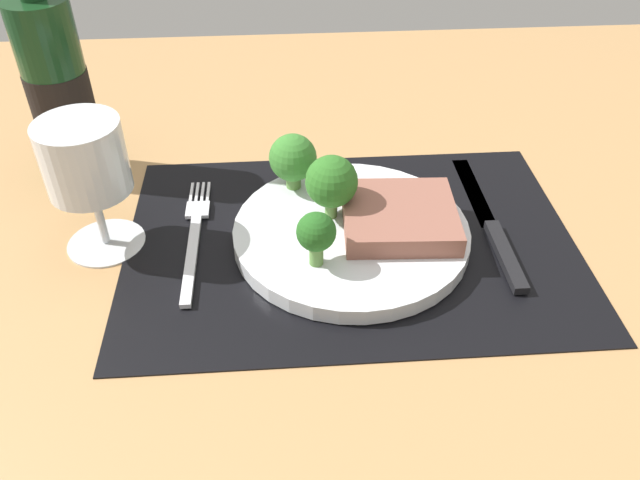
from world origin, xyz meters
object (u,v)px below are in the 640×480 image
steak (399,216)px  wine_glass (86,166)px  knife (492,228)px  fork (194,236)px  plate (351,233)px  wine_bottle (58,88)px

steak → wine_glass: 29.56cm
knife → steak: bearing=-173.7°
fork → knife: (29.95, -0.89, 0.05)cm
steak → knife: 10.04cm
knife → plate: bearing=-174.5°
steak → wine_bottle: 38.17cm
plate → knife: (14.43, 0.53, -0.50)cm
wine_bottle → fork: bearing=-44.2°
wine_bottle → wine_glass: wine_bottle is taller
plate → knife: bearing=2.1°
wine_bottle → wine_glass: size_ratio=2.25×
steak → fork: bearing=176.1°
plate → knife: 14.45cm
steak → fork: steak is taller
steak → knife: (9.75, 0.50, -2.34)cm
wine_glass → fork: bearing=-0.8°
knife → wine_bottle: wine_bottle is taller
plate → wine_glass: (-24.20, 1.54, 7.96)cm
knife → wine_bottle: size_ratio=0.76×
plate → wine_glass: bearing=176.4°
wine_glass → wine_bottle: bearing=111.6°
fork → wine_bottle: (-14.07, 13.69, 9.80)cm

